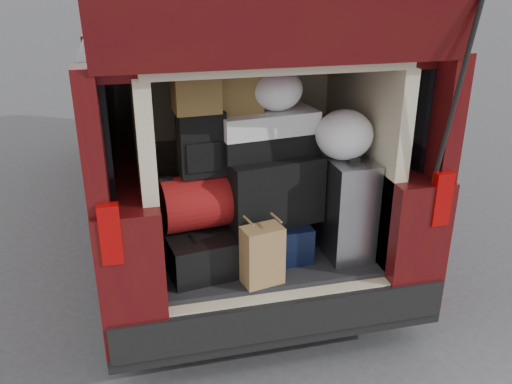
% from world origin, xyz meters
% --- Properties ---
extents(ground, '(80.00, 80.00, 0.00)m').
position_xyz_m(ground, '(0.00, 0.00, 0.00)').
color(ground, '#3A3A3D').
rests_on(ground, ground).
extents(minivan, '(1.90, 5.35, 2.77)m').
position_xyz_m(minivan, '(0.00, 1.86, 0.91)').
color(minivan, black).
rests_on(minivan, ground).
extents(load_floor, '(1.24, 1.05, 0.55)m').
position_xyz_m(load_floor, '(0.00, 0.28, 0.28)').
color(load_floor, black).
rests_on(load_floor, ground).
extents(black_hardshell, '(0.49, 0.62, 0.23)m').
position_xyz_m(black_hardshell, '(-0.39, 0.13, 0.66)').
color(black_hardshell, black).
rests_on(black_hardshell, load_floor).
extents(navy_hardshell, '(0.44, 0.53, 0.22)m').
position_xyz_m(navy_hardshell, '(0.03, 0.17, 0.66)').
color(navy_hardshell, black).
rests_on(navy_hardshell, load_floor).
extents(silver_roller, '(0.26, 0.41, 0.60)m').
position_xyz_m(silver_roller, '(0.48, 0.05, 0.85)').
color(silver_roller, silver).
rests_on(silver_roller, load_floor).
extents(kraft_bag, '(0.24, 0.18, 0.34)m').
position_xyz_m(kraft_bag, '(-0.09, -0.18, 0.72)').
color(kraft_bag, '#A5844A').
rests_on(kraft_bag, load_floor).
extents(red_duffel, '(0.52, 0.37, 0.31)m').
position_xyz_m(red_duffel, '(-0.35, 0.14, 0.93)').
color(red_duffel, maroon).
rests_on(red_duffel, black_hardshell).
extents(black_soft_case, '(0.60, 0.42, 0.40)m').
position_xyz_m(black_soft_case, '(0.05, 0.15, 0.97)').
color(black_soft_case, black).
rests_on(black_soft_case, navy_hardshell).
extents(backpack, '(0.27, 0.17, 0.36)m').
position_xyz_m(backpack, '(-0.35, 0.16, 1.27)').
color(backpack, black).
rests_on(backpack, red_duffel).
extents(twotone_duffel, '(0.59, 0.36, 0.25)m').
position_xyz_m(twotone_duffel, '(0.03, 0.21, 1.29)').
color(twotone_duffel, silver).
rests_on(twotone_duffel, black_soft_case).
extents(grocery_sack_lower, '(0.25, 0.21, 0.22)m').
position_xyz_m(grocery_sack_lower, '(-0.37, 0.15, 1.56)').
color(grocery_sack_lower, brown).
rests_on(grocery_sack_lower, backpack).
extents(grocery_sack_upper, '(0.26, 0.22, 0.25)m').
position_xyz_m(grocery_sack_upper, '(-0.13, 0.25, 1.54)').
color(grocery_sack_upper, brown).
rests_on(grocery_sack_upper, twotone_duffel).
extents(plastic_bag_center, '(0.34, 0.33, 0.24)m').
position_xyz_m(plastic_bag_center, '(0.09, 0.20, 1.54)').
color(plastic_bag_center, white).
rests_on(plastic_bag_center, twotone_duffel).
extents(plastic_bag_right, '(0.35, 0.33, 0.28)m').
position_xyz_m(plastic_bag_right, '(0.45, 0.05, 1.29)').
color(plastic_bag_right, white).
rests_on(plastic_bag_right, silver_roller).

